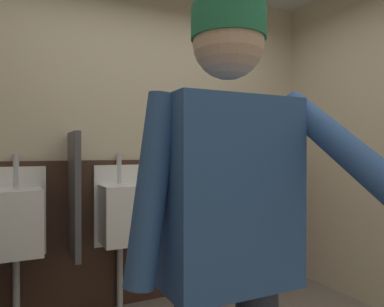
{
  "coord_description": "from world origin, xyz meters",
  "views": [
    {
      "loc": [
        -0.93,
        -1.41,
        1.26
      ],
      "look_at": [
        -0.17,
        0.16,
        1.25
      ],
      "focal_mm": 33.59,
      "sensor_mm": 36.0,
      "label": 1
    }
  ],
  "objects_px": {
    "urinal_right": "(207,207)",
    "person": "(230,231)",
    "urinal_middle": "(123,213)",
    "urinal_left": "(16,221)"
  },
  "relations": [
    {
      "from": "urinal_right",
      "to": "person",
      "type": "xyz_separation_m",
      "value": [
        -0.89,
        -1.8,
        0.23
      ]
    },
    {
      "from": "urinal_middle",
      "to": "urinal_right",
      "type": "xyz_separation_m",
      "value": [
        0.75,
        0.0,
        0.0
      ]
    },
    {
      "from": "urinal_left",
      "to": "person",
      "type": "relative_size",
      "value": 0.72
    },
    {
      "from": "urinal_middle",
      "to": "urinal_right",
      "type": "bearing_deg",
      "value": 0.0
    },
    {
      "from": "person",
      "to": "urinal_middle",
      "type": "bearing_deg",
      "value": 85.42
    },
    {
      "from": "urinal_right",
      "to": "person",
      "type": "bearing_deg",
      "value": -116.42
    },
    {
      "from": "urinal_left",
      "to": "urinal_right",
      "type": "height_order",
      "value": "same"
    },
    {
      "from": "urinal_left",
      "to": "urinal_middle",
      "type": "relative_size",
      "value": 1.0
    },
    {
      "from": "urinal_middle",
      "to": "urinal_right",
      "type": "distance_m",
      "value": 0.75
    },
    {
      "from": "urinal_middle",
      "to": "person",
      "type": "xyz_separation_m",
      "value": [
        -0.14,
        -1.8,
        0.23
      ]
    }
  ]
}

